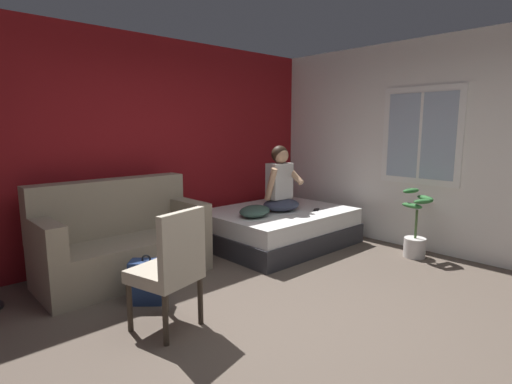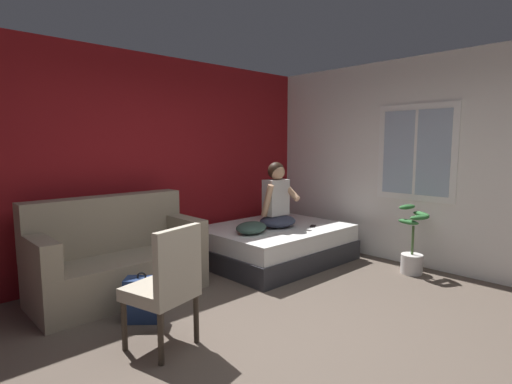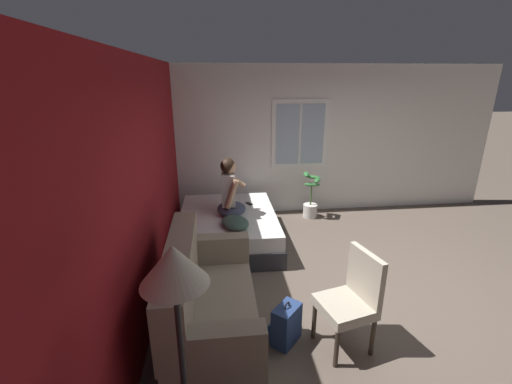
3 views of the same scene
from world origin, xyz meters
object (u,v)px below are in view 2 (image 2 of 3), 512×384
at_px(backpack, 143,300).
at_px(potted_plant, 412,250).
at_px(side_chair, 166,283).
at_px(couch, 117,259).
at_px(bed, 275,244).
at_px(throw_pillow, 251,228).
at_px(person_seated, 277,201).
at_px(cell_phone, 313,226).

height_order(backpack, potted_plant, potted_plant).
bearing_deg(backpack, side_chair, -99.86).
distance_m(couch, side_chair, 1.38).
bearing_deg(bed, throw_pillow, -170.56).
bearing_deg(person_seated, backpack, -168.89).
height_order(throw_pillow, cell_phone, throw_pillow).
height_order(side_chair, person_seated, person_seated).
xyz_separation_m(backpack, cell_phone, (2.59, 0.11, 0.29)).
bearing_deg(throw_pillow, backpack, -167.13).
relative_size(bed, person_seated, 2.16).
xyz_separation_m(bed, potted_plant, (0.84, -1.55, 0.07)).
bearing_deg(person_seated, bed, 83.18).
bearing_deg(person_seated, side_chair, -155.96).
relative_size(person_seated, throw_pillow, 1.82).
bearing_deg(backpack, couch, 82.06).
relative_size(side_chair, backpack, 2.14).
relative_size(person_seated, potted_plant, 1.03).
bearing_deg(throw_pillow, cell_phone, -17.51).
distance_m(bed, throw_pillow, 0.61).
bearing_deg(potted_plant, backpack, 160.65).
height_order(person_seated, cell_phone, person_seated).
height_order(couch, side_chair, couch).
height_order(person_seated, backpack, person_seated).
distance_m(bed, person_seated, 0.60).
relative_size(bed, potted_plant, 2.23).
xyz_separation_m(person_seated, cell_phone, (0.37, -0.32, -0.35)).
height_order(person_seated, potted_plant, person_seated).
xyz_separation_m(throw_pillow, cell_phone, (0.88, -0.28, -0.07)).
distance_m(side_chair, cell_phone, 2.78).
distance_m(bed, backpack, 2.27).
bearing_deg(backpack, cell_phone, 2.44).
height_order(side_chair, potted_plant, side_chair).
height_order(cell_phone, potted_plant, potted_plant).
bearing_deg(cell_phone, person_seated, -161.07).
height_order(bed, potted_plant, potted_plant).
relative_size(side_chair, potted_plant, 1.15).
relative_size(couch, throw_pillow, 3.55).
distance_m(side_chair, person_seated, 2.55).
xyz_separation_m(bed, side_chair, (-2.32, -1.07, 0.30)).
bearing_deg(potted_plant, throw_pillow, 132.78).
xyz_separation_m(couch, potted_plant, (2.95, -1.83, -0.09)).
bearing_deg(person_seated, cell_phone, -40.89).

